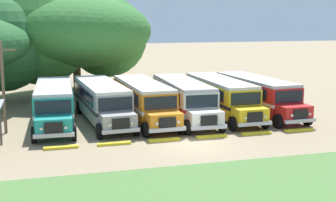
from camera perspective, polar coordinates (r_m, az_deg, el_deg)
ground_plane at (r=27.53m, az=3.33°, el=-5.44°), size 220.00×220.00×0.00m
foreground_grass_strip at (r=20.52m, az=10.63°, el=-11.20°), size 80.00×8.84×0.01m
parked_bus_slot_0 at (r=33.38m, az=-14.04°, el=-0.16°), size 3.02×10.88×2.82m
parked_bus_slot_1 at (r=33.62m, az=-8.27°, el=0.12°), size 3.38×10.95×2.82m
parked_bus_slot_2 at (r=33.70m, az=-3.06°, el=0.24°), size 3.09×10.89×2.82m
parked_bus_slot_3 at (r=34.34m, az=1.94°, el=0.44°), size 2.81×10.86×2.82m
parked_bus_slot_4 at (r=35.51m, az=6.65°, el=0.70°), size 2.83×10.86×2.82m
parked_bus_slot_5 at (r=36.72m, az=11.08°, el=0.89°), size 3.34×10.94×2.82m
curb_wheelstop_0 at (r=27.32m, az=-13.22°, el=-5.67°), size 2.00×0.36×0.15m
curb_wheelstop_1 at (r=27.58m, az=-6.73°, el=-5.31°), size 2.00×0.36×0.15m
curb_wheelstop_2 at (r=28.19m, az=-0.46°, el=-4.89°), size 2.00×0.36×0.15m
curb_wheelstop_3 at (r=29.11m, az=5.48°, el=-4.44°), size 2.00×0.36×0.15m
curb_wheelstop_4 at (r=30.33m, az=10.99°, el=-3.98°), size 2.00×0.36×0.15m
curb_wheelstop_5 at (r=31.81m, az=16.02°, el=-3.53°), size 2.00×0.36×0.15m
broad_shade_tree at (r=46.75m, az=-11.82°, el=8.62°), size 15.37×15.43×11.81m
utility_pole at (r=31.41m, az=-19.92°, el=2.00°), size 1.80×0.20×6.06m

